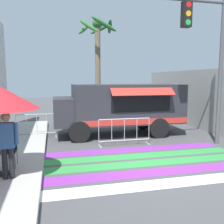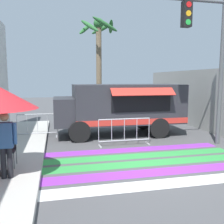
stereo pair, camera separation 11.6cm
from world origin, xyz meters
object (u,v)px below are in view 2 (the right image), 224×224
Objects in this scene: traffic_signal_pole at (201,40)px; barricade_side at (38,126)px; food_truck at (118,105)px; vendor_person at (6,141)px; folding_chair at (7,148)px; palm_tree at (99,49)px; barricade_front at (124,132)px.

traffic_signal_pole is 3.34× the size of barricade_side.
barricade_side is (-3.59, 0.25, -0.86)m from food_truck.
folding_chair is at bearing 101.73° from vendor_person.
vendor_person is at bearing -160.44° from traffic_signal_pole.
palm_tree reaches higher than traffic_signal_pole.
vendor_person reaches higher than barricade_front.
folding_chair is at bearing -152.74° from barricade_front.
traffic_signal_pole is 7.52m from folding_chair.
barricade_front is 0.34× the size of palm_tree.
folding_chair is at bearing -168.24° from traffic_signal_pole.
vendor_person is 0.79× the size of barricade_front.
traffic_signal_pole is at bearing -44.51° from food_truck.
barricade_front is at bearing 24.36° from folding_chair.
food_truck is 0.94× the size of palm_tree.
traffic_signal_pole is 4.45m from barricade_front.
food_truck reaches higher than barricade_front.
barricade_front is 6.93m from palm_tree.
traffic_signal_pole reaches higher than food_truck.
barricade_front is 1.17× the size of barricade_side.
vendor_person is at bearing -129.62° from food_truck.
folding_chair is 4.14m from barricade_side.
barricade_front is (-0.20, -1.85, -0.85)m from food_truck.
palm_tree is at bearing 93.12° from food_truck.
traffic_signal_pole is 0.95× the size of palm_tree.
traffic_signal_pole is 2.85× the size of barricade_front.
traffic_signal_pole is at bearing -24.08° from barricade_side.
palm_tree reaches higher than vendor_person.
folding_chair is 0.53× the size of vendor_person.
palm_tree is at bearing 113.08° from traffic_signal_pole.
food_truck is 3.31× the size of barricade_side.
palm_tree is at bearing 60.62° from folding_chair.
barricade_front is at bearing -31.83° from barricade_side.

